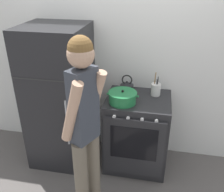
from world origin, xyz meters
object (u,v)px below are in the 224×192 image
at_px(tea_kettle, 127,87).
at_px(utensil_jar, 156,89).
at_px(stove_range, 136,133).
at_px(dutch_oven_pot, 123,97).
at_px(refrigerator, 60,98).
at_px(person, 85,125).

height_order(tea_kettle, utensil_jar, utensil_jar).
relative_size(stove_range, dutch_oven_pot, 2.59).
bearing_deg(utensil_jar, stove_range, -139.34).
height_order(stove_range, utensil_jar, utensil_jar).
relative_size(refrigerator, tea_kettle, 7.48).
bearing_deg(stove_range, person, -116.71).
xyz_separation_m(stove_range, tea_kettle, (-0.15, 0.15, 0.51)).
bearing_deg(tea_kettle, person, -104.37).
distance_m(refrigerator, utensil_jar, 1.12).
bearing_deg(person, utensil_jar, -5.66).
bearing_deg(refrigerator, tea_kettle, 11.80).
relative_size(dutch_oven_pot, person, 0.20).
height_order(utensil_jar, person, person).
relative_size(stove_range, utensil_jar, 3.28).
bearing_deg(stove_range, utensil_jar, 40.66).
height_order(refrigerator, person, person).
xyz_separation_m(tea_kettle, person, (-0.23, -0.91, 0.04)).
distance_m(stove_range, utensil_jar, 0.57).
relative_size(utensil_jar, person, 0.16).
bearing_deg(utensil_jar, dutch_oven_pot, -143.81).
distance_m(stove_range, person, 1.01).
bearing_deg(stove_range, tea_kettle, 135.19).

